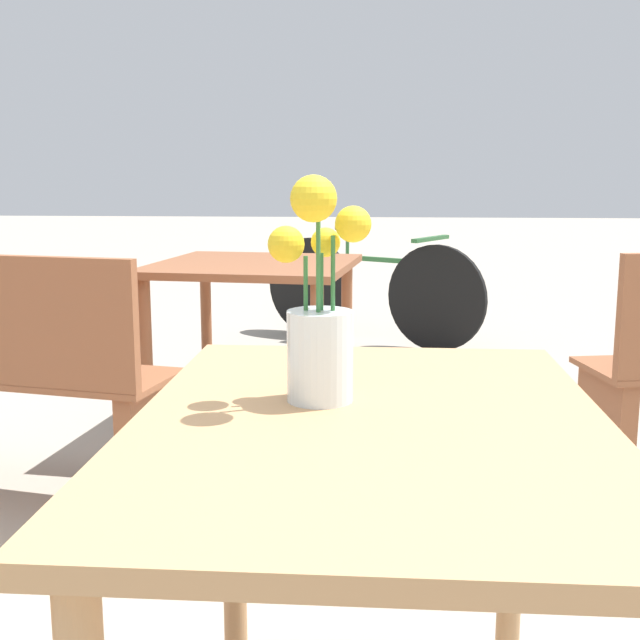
{
  "coord_description": "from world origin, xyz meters",
  "views": [
    {
      "loc": [
        0.02,
        -1.15,
        1.09
      ],
      "look_at": [
        -0.08,
        0.08,
        0.86
      ],
      "focal_mm": 45.0,
      "sensor_mm": 36.0,
      "label": 1
    }
  ],
  "objects_px": {
    "table_front": "(370,485)",
    "bicycle": "(370,290)",
    "table_back": "(254,289)",
    "flower_vase": "(319,325)"
  },
  "relations": [
    {
      "from": "table_front",
      "to": "bicycle",
      "type": "bearing_deg",
      "value": 91.09
    },
    {
      "from": "table_front",
      "to": "flower_vase",
      "type": "height_order",
      "value": "flower_vase"
    },
    {
      "from": "table_front",
      "to": "table_back",
      "type": "height_order",
      "value": "same"
    },
    {
      "from": "table_front",
      "to": "flower_vase",
      "type": "distance_m",
      "value": 0.26
    },
    {
      "from": "table_back",
      "to": "bicycle",
      "type": "relative_size",
      "value": 0.64
    },
    {
      "from": "flower_vase",
      "to": "bicycle",
      "type": "height_order",
      "value": "flower_vase"
    },
    {
      "from": "table_front",
      "to": "bicycle",
      "type": "xyz_separation_m",
      "value": [
        -0.08,
        4.05,
        -0.28
      ]
    },
    {
      "from": "flower_vase",
      "to": "table_back",
      "type": "bearing_deg",
      "value": 102.18
    },
    {
      "from": "table_front",
      "to": "flower_vase",
      "type": "bearing_deg",
      "value": 137.86
    },
    {
      "from": "flower_vase",
      "to": "table_back",
      "type": "relative_size",
      "value": 0.39
    }
  ]
}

